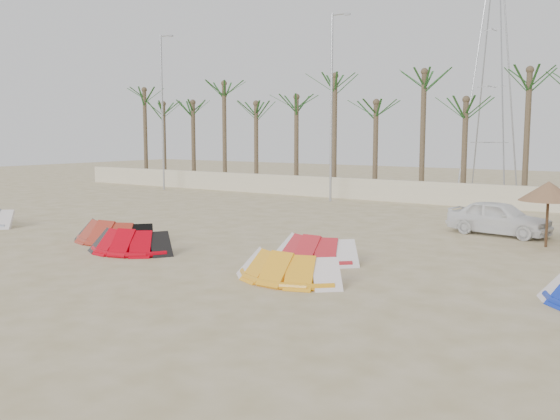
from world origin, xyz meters
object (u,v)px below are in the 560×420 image
Objects in this scene: kite_red_right at (319,247)px; car at (499,218)px; kite_orange at (293,265)px; kite_red_mid at (136,240)px; parasol_left at (549,191)px; kite_red_left at (119,231)px.

car is at bearing 68.24° from kite_red_right.
kite_orange is at bearing 175.92° from car.
parasol_left is at bearing 38.58° from kite_red_mid.
kite_red_mid is (2.15, -1.11, -0.00)m from kite_red_left.
kite_red_mid and kite_orange have the same top height.
kite_red_left is 8.10m from kite_red_right.
car is (11.35, 9.73, 0.27)m from kite_red_left.
kite_orange is (0.82, -2.76, 0.00)m from kite_red_right.
kite_red_right is 2.88m from kite_orange.
car is at bearing 77.22° from kite_orange.
car is at bearing 40.62° from kite_red_left.
kite_red_left and kite_red_mid have the same top height.
parasol_left reaches higher than car.
car is (2.53, 11.16, 0.28)m from kite_orange.
car is at bearing 140.59° from parasol_left.
kite_red_right and kite_orange have the same top height.
kite_red_left is at bearing 139.31° from car.
kite_orange is at bearing -73.37° from kite_red_right.
kite_red_mid is 1.10× the size of kite_red_right.
kite_orange is 0.82× the size of car.
kite_red_right is 9.05m from car.
parasol_left is (5.52, 6.63, 1.60)m from kite_red_right.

